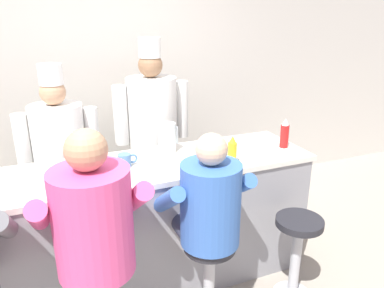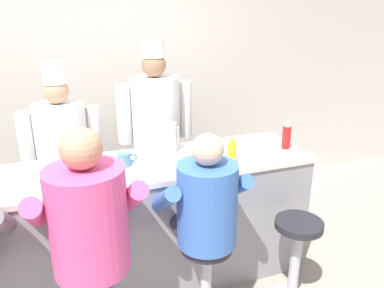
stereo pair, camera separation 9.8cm
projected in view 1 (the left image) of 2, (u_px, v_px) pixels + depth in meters
The scene contains 13 objects.
wall_back at pixel (99, 85), 3.87m from camera, with size 10.00×0.06×2.70m.
diner_counter at pixel (140, 226), 2.86m from camera, with size 2.67×0.69×1.01m.
ketchup_bottle_red at pixel (285, 134), 3.03m from camera, with size 0.07×0.07×0.24m.
mustard_bottle_yellow at pixel (232, 151), 2.70m from camera, with size 0.07×0.07×0.21m.
hot_sauce_bottle_orange at pixel (207, 156), 2.72m from camera, with size 0.03×0.03×0.12m.
water_pitcher_clear at pixel (167, 138), 2.92m from camera, with size 0.16×0.14×0.23m.
breakfast_plate at pixel (87, 183), 2.38m from camera, with size 0.28×0.28×0.05m.
coffee_mug_blue at pixel (125, 160), 2.66m from camera, with size 0.15×0.10×0.10m.
diner_seated_pink at pixel (93, 225), 2.08m from camera, with size 0.66×0.65×1.51m.
diner_seated_blue at pixel (208, 210), 2.35m from camera, with size 0.57×0.56×1.40m.
empty_stool_round at pixel (297, 246), 2.73m from camera, with size 0.34×0.34×0.67m.
cook_in_whites_near at pixel (61, 156), 3.10m from camera, with size 0.66×0.42×1.69m.
cook_in_whites_far at pixel (153, 128), 3.55m from camera, with size 0.72×0.46×1.85m.
Camera 1 is at (-0.59, -2.10, 2.06)m, focal length 35.00 mm.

